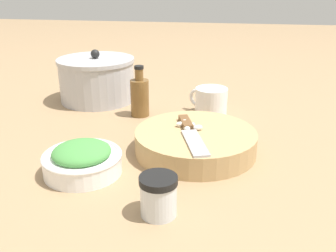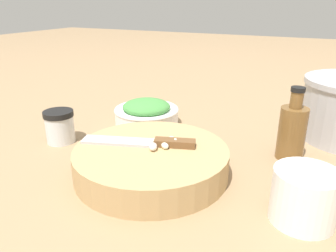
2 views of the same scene
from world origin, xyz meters
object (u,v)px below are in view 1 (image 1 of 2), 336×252
at_px(cutting_board, 195,142).
at_px(spice_jar, 158,196).
at_px(chef_knife, 190,133).
at_px(oil_bottle, 140,96).
at_px(herb_bowl, 82,159).
at_px(stock_pot, 97,79).
at_px(coffee_mug, 211,101).
at_px(garlic_cloves, 189,126).

distance_m(cutting_board, spice_jar, 0.26).
distance_m(chef_knife, oil_bottle, 0.29).
distance_m(herb_bowl, spice_jar, 0.22).
relative_size(chef_knife, stock_pot, 0.84).
bearing_deg(coffee_mug, herb_bowl, 148.82).
xyz_separation_m(chef_knife, oil_bottle, (0.24, 0.17, 0.00)).
relative_size(coffee_mug, stock_pot, 0.48).
distance_m(chef_knife, stock_pot, 0.49).
xyz_separation_m(spice_jar, oil_bottle, (0.47, 0.14, 0.02)).
xyz_separation_m(herb_bowl, stock_pot, (0.47, 0.13, 0.04)).
xyz_separation_m(spice_jar, coffee_mug, (0.51, -0.06, 0.00)).
xyz_separation_m(herb_bowl, spice_jar, (-0.12, -0.18, 0.01)).
xyz_separation_m(oil_bottle, stock_pot, (0.12, 0.17, 0.01)).
distance_m(chef_knife, coffee_mug, 0.28).
distance_m(garlic_cloves, coffee_mug, 0.25).
bearing_deg(stock_pot, spice_jar, -152.19).
relative_size(spice_jar, oil_bottle, 0.49).
relative_size(cutting_board, chef_knife, 1.36).
relative_size(cutting_board, coffee_mug, 2.41).
bearing_deg(spice_jar, chef_knife, -6.88).
bearing_deg(coffee_mug, oil_bottle, 102.33).
distance_m(chef_knife, garlic_cloves, 0.04).
height_order(cutting_board, garlic_cloves, garlic_cloves).
bearing_deg(spice_jar, garlic_cloves, -4.41).
height_order(chef_knife, oil_bottle, oil_bottle).
xyz_separation_m(cutting_board, garlic_cloves, (0.02, 0.02, 0.03)).
height_order(garlic_cloves, spice_jar, spice_jar).
relative_size(chef_knife, spice_jar, 2.82).
height_order(chef_knife, spice_jar, spice_jar).
relative_size(garlic_cloves, coffee_mug, 0.59).
distance_m(garlic_cloves, oil_bottle, 0.26).
relative_size(cutting_board, stock_pot, 1.14).
distance_m(cutting_board, stock_pot, 0.49).
distance_m(spice_jar, coffee_mug, 0.52).
relative_size(spice_jar, stock_pot, 0.30).
bearing_deg(coffee_mug, garlic_cloves, 171.19).
bearing_deg(spice_jar, stock_pot, 27.81).
bearing_deg(chef_knife, coffee_mug, -114.11).
distance_m(herb_bowl, oil_bottle, 0.36).
relative_size(cutting_board, garlic_cloves, 4.09).
distance_m(chef_knife, herb_bowl, 0.24).
xyz_separation_m(cutting_board, coffee_mug, (0.26, -0.02, 0.01)).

